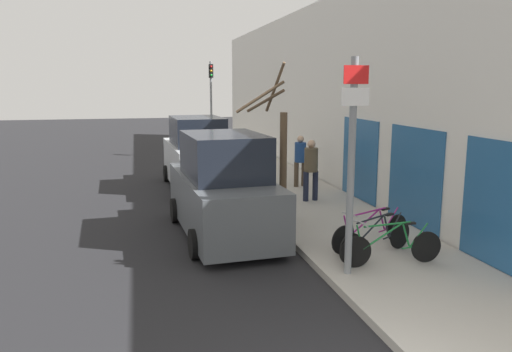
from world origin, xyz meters
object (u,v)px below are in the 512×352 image
Objects in this scene: pedestrian_near at (311,166)px; pedestrian_far at (300,157)px; parked_car_1 at (197,156)px; traffic_light at (211,96)px; parked_car_0 at (223,191)px; bicycle_1 at (376,238)px; signpost at (351,162)px; street_tree at (280,152)px; bicycle_2 at (371,231)px; bicycle_0 at (392,246)px.

pedestrian_near is 1.05× the size of pedestrian_far.
traffic_light is (1.59, 7.12, 1.92)m from parked_car_1.
pedestrian_near is at bearing 34.63° from parked_car_0.
parked_car_0 reaches higher than bicycle_1.
parked_car_1 is at bearing 85.94° from parked_car_0.
signpost is 4.18m from street_tree.
bicycle_1 reaches higher than bicycle_2.
signpost is at bearing 119.78° from bicycle_2.
parked_car_1 reaches higher than parked_car_0.
traffic_light reaches higher than bicycle_0.
traffic_light is at bearing 5.94° from bicycle_0.
street_tree is at bearing 91.31° from signpost.
signpost is at bearing 68.82° from pedestrian_near.
bicycle_0 is 0.46× the size of traffic_light.
parked_car_0 is 5.62m from pedestrian_far.
street_tree is (-1.04, 3.41, 1.35)m from bicycle_1.
parked_car_1 is at bearing 18.90° from bicycle_0.
bicycle_1 is at bearing 38.70° from signpost.
bicycle_1 is 3.74m from parked_car_0.
street_tree reaches higher than signpost.
bicycle_2 is at bearing -72.92° from parked_car_1.
street_tree is 0.88× the size of traffic_light.
signpost reaches higher than pedestrian_near.
traffic_light reaches higher than bicycle_2.
bicycle_1 is at bearing -86.19° from traffic_light.
pedestrian_near is at bearing 77.08° from signpost.
signpost is at bearing -89.71° from traffic_light.
pedestrian_near is (1.30, 5.69, -1.01)m from signpost.
signpost is 2.08m from bicycle_1.
bicycle_2 is 1.20× the size of pedestrian_far.
parked_car_1 is (-2.74, 7.76, 0.60)m from bicycle_2.
pedestrian_near is at bearing -22.60° from bicycle_2.
signpost is 3.90m from parked_car_0.
pedestrian_far is 8.74m from traffic_light.
street_tree is (-1.77, -3.62, 0.72)m from pedestrian_far.
parked_car_1 is at bearing -102.57° from traffic_light.
bicycle_2 is at bearing -85.56° from traffic_light.
pedestrian_near is at bearing -50.57° from parked_car_1.
parked_car_0 is at bearing -97.33° from traffic_light.
signpost is 0.80× the size of parked_car_1.
bicycle_1 is at bearing -73.04° from street_tree.
pedestrian_near is at bearing -82.44° from traffic_light.
traffic_light is (-1.39, 10.45, 1.83)m from pedestrian_near.
bicycle_1 is 0.95× the size of bicycle_2.
bicycle_2 is 1.14× the size of pedestrian_near.
street_tree is at bearing 17.43° from bicycle_0.
street_tree is at bearing -74.40° from parked_car_1.
parked_car_1 is at bearing 100.49° from signpost.
street_tree reaches higher than bicycle_0.
bicycle_2 is 15.14m from traffic_light.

